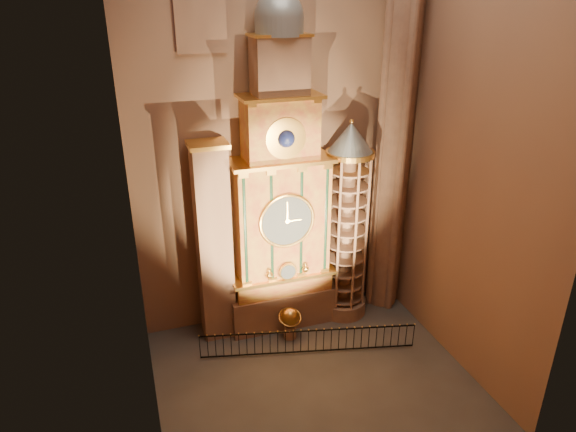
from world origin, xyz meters
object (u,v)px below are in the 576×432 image
object	(u,v)px
astronomical_clock	(281,206)
stair_turret	(346,225)
portrait_tower	(214,244)
iron_railing	(308,341)
celestial_globe	(290,320)

from	to	relation	value
astronomical_clock	stair_turret	xyz separation A→B (m)	(3.50, -0.26, -1.41)
portrait_tower	astronomical_clock	bearing A→B (deg)	-0.29
iron_railing	stair_turret	bearing A→B (deg)	42.63
astronomical_clock	celestial_globe	bearing A→B (deg)	-91.82
astronomical_clock	iron_railing	bearing A→B (deg)	-82.86
astronomical_clock	stair_turret	bearing A→B (deg)	-4.30
stair_turret	astronomical_clock	bearing A→B (deg)	175.70
astronomical_clock	portrait_tower	distance (m)	3.73
astronomical_clock	iron_railing	size ratio (longest dim) A/B	1.63
portrait_tower	iron_railing	size ratio (longest dim) A/B	1.00
stair_turret	iron_railing	distance (m)	6.22
stair_turret	iron_railing	world-z (taller)	stair_turret
astronomical_clock	stair_turret	world-z (taller)	astronomical_clock
portrait_tower	celestial_globe	bearing A→B (deg)	-26.19
portrait_tower	stair_turret	size ratio (longest dim) A/B	0.94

